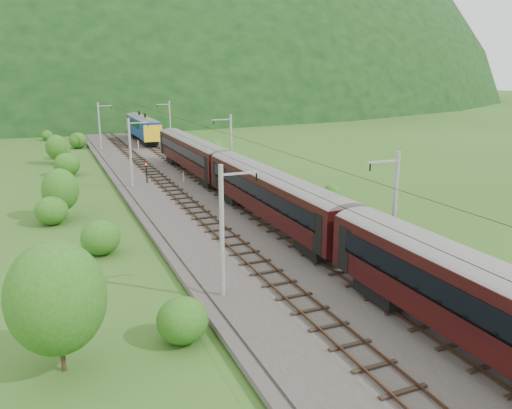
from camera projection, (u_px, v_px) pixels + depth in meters
name	position (u px, v px, depth m)	size (l,w,h in m)	color
ground	(313.00, 283.00, 32.62)	(600.00, 600.00, 0.00)	#304C18
railbed	(253.00, 236.00, 41.48)	(14.00, 220.00, 0.30)	#38332D
track_left	(226.00, 237.00, 40.51)	(2.40, 220.00, 0.27)	#513522
track_right	(279.00, 230.00, 42.33)	(2.40, 220.00, 0.27)	#513522
catenary_left	(131.00, 151.00, 57.60)	(2.54, 192.28, 8.00)	gray
catenary_right	(230.00, 145.00, 62.23)	(2.54, 192.28, 8.00)	gray
overhead_wires	(253.00, 153.00, 39.68)	(4.83, 198.00, 0.03)	black
mountain_main	(71.00, 98.00, 263.76)	(504.00, 360.00, 244.00)	black
train	(354.00, 227.00, 31.82)	(3.23, 154.37, 5.63)	black
hazard_post_near	(138.00, 145.00, 86.89)	(0.17, 0.17, 1.56)	red
hazard_post_far	(183.00, 177.00, 60.80)	(0.14, 0.14, 1.35)	red
signal	(146.00, 171.00, 60.18)	(0.27, 0.27, 2.42)	black
vegetation_left	(81.00, 223.00, 37.54)	(9.58, 144.75, 6.29)	#2A5216
vegetation_right	(376.00, 219.00, 42.15)	(5.16, 92.43, 3.07)	#2A5216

